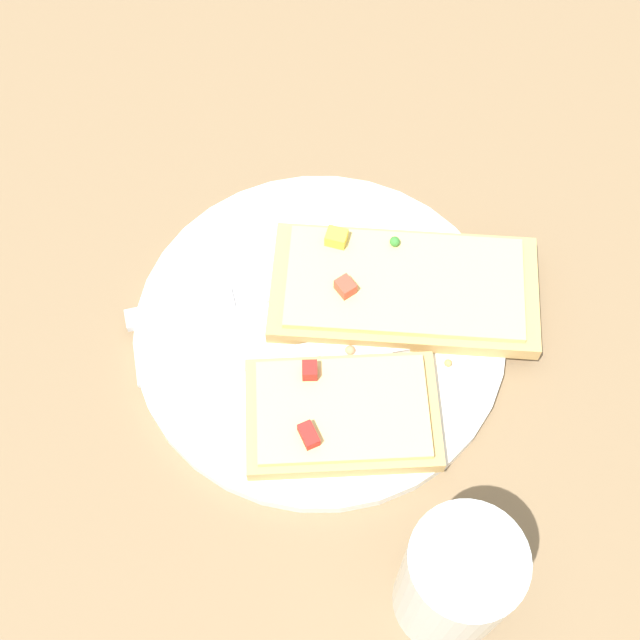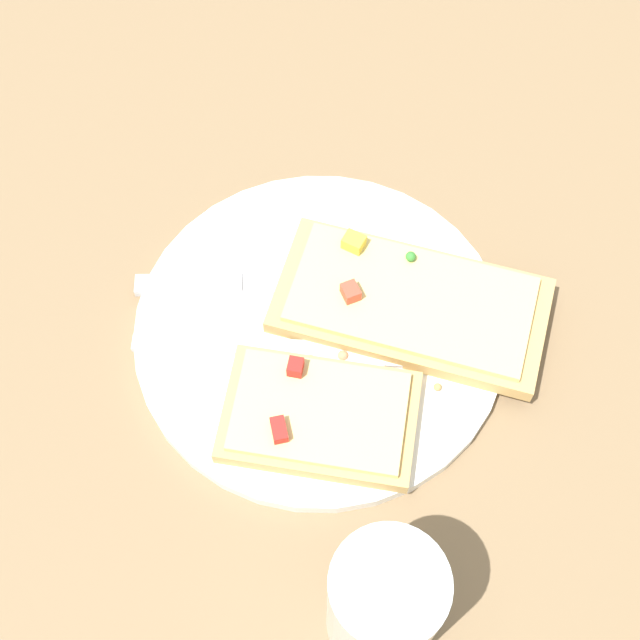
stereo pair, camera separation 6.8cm
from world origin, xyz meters
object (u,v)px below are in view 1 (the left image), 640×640
fork (301,353)px  knife (245,296)px  pizza_slice_main (403,287)px  pizza_slice_corner (342,413)px  drinking_glass (456,581)px  plate (320,330)px

fork → knife: size_ratio=1.00×
pizza_slice_main → pizza_slice_corner: (0.06, 0.10, 0.00)m
pizza_slice_corner → drinking_glass: (-0.06, 0.13, 0.04)m
plate → drinking_glass: size_ratio=2.43×
plate → knife: bearing=-28.9°
knife → plate: bearing=-36.8°
drinking_glass → fork: bearing=-66.8°
plate → drinking_glass: (-0.06, 0.21, 0.05)m
plate → fork: bearing=52.9°
fork → knife: 0.07m
knife → drinking_glass: size_ratio=1.88×
pizza_slice_corner → fork: bearing=117.6°
pizza_slice_main → knife: bearing=5.8°
pizza_slice_main → pizza_slice_corner: bearing=69.0°
plate → fork: fork is taller
pizza_slice_main → plate: bearing=28.1°
knife → drinking_glass: 0.27m
plate → fork: size_ratio=1.30×
pizza_slice_main → drinking_glass: 0.24m
drinking_glass → pizza_slice_main: bearing=-91.0°
plate → pizza_slice_corner: size_ratio=2.00×
plate → pizza_slice_main: pizza_slice_main is taller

